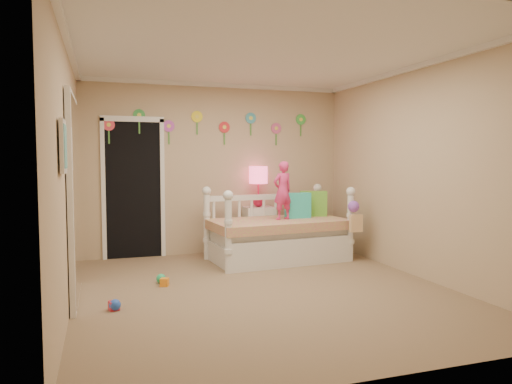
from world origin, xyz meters
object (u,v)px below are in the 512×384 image
object	(u,v)px
nightstand	(258,229)
table_lamp	(258,180)
child	(283,191)
daybed	(278,224)

from	to	relation	value
nightstand	table_lamp	bearing A→B (deg)	0.00
child	nightstand	bearing A→B (deg)	-93.59
nightstand	table_lamp	xyz separation A→B (m)	(0.00, 0.00, 0.77)
nightstand	daybed	bearing A→B (deg)	-83.06
daybed	child	bearing A→B (deg)	-30.40
child	daybed	bearing A→B (deg)	-40.63
daybed	table_lamp	xyz separation A→B (m)	(-0.08, 0.65, 0.60)
child	table_lamp	distance (m)	0.70
nightstand	table_lamp	distance (m)	0.77
daybed	nightstand	world-z (taller)	daybed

